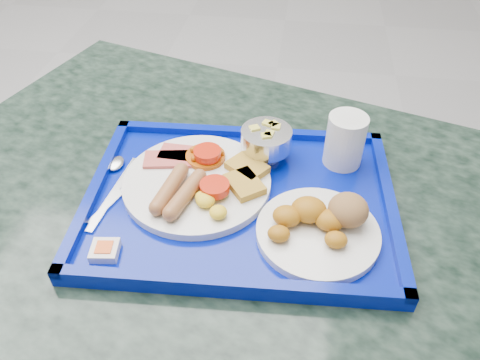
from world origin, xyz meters
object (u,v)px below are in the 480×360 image
object	(u,v)px
table	(240,278)
bread_plate	(321,224)
main_plate	(199,181)
juice_cup	(345,139)
fruit_bowl	(266,140)
tray	(240,201)

from	to	relation	value
table	bread_plate	world-z (taller)	bread_plate
main_plate	juice_cup	world-z (taller)	juice_cup
fruit_bowl	bread_plate	bearing A→B (deg)	-59.22
table	tray	xyz separation A→B (m)	(-0.00, 0.00, 0.21)
tray	juice_cup	world-z (taller)	juice_cup
tray	main_plate	bearing A→B (deg)	165.75
fruit_bowl	main_plate	bearing A→B (deg)	-137.66
bread_plate	fruit_bowl	xyz separation A→B (m)	(-0.10, 0.17, 0.02)
table	juice_cup	xyz separation A→B (m)	(0.17, 0.12, 0.26)
tray	main_plate	world-z (taller)	main_plate
bread_plate	table	bearing A→B (deg)	157.82
main_plate	bread_plate	size ratio (longest dim) A/B	1.34
tray	fruit_bowl	world-z (taller)	fruit_bowl
table	juice_cup	distance (m)	0.33
table	main_plate	xyz separation A→B (m)	(-0.07, 0.02, 0.23)
table	juice_cup	world-z (taller)	juice_cup
table	tray	bearing A→B (deg)	107.69
tray	bread_plate	distance (m)	0.15
main_plate	fruit_bowl	distance (m)	0.14
tray	bread_plate	size ratio (longest dim) A/B	2.80
main_plate	bread_plate	distance (m)	0.22
bread_plate	juice_cup	xyz separation A→B (m)	(0.04, 0.18, 0.03)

